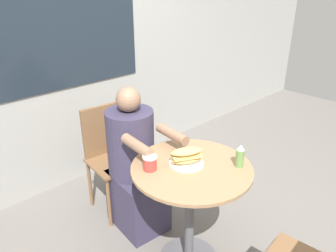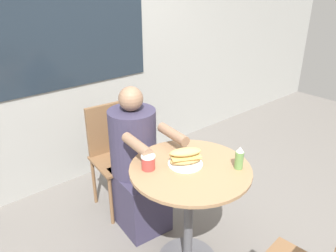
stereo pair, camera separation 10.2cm
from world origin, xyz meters
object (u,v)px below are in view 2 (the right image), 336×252
Objects in this scene: condiment_bottle at (239,158)px; cafe_table at (189,195)px; seated_diner at (137,169)px; sandwich_on_plate at (186,157)px; drink_cup at (148,162)px; diner_chair at (113,147)px.

cafe_table is at bearing 137.64° from condiment_bottle.
condiment_bottle is at bearing 112.47° from seated_diner.
sandwich_on_plate reaches higher than drink_cup.
diner_chair is 1.15m from condiment_bottle.
sandwich_on_plate is at bearing 97.53° from seated_diner.
diner_chair is 0.35m from seated_diner.
condiment_bottle is at bearing -48.63° from sandwich_on_plate.
cafe_table is 5.28× the size of condiment_bottle.
condiment_bottle reaches higher than diner_chair.
sandwich_on_plate is (0.00, 0.04, 0.25)m from cafe_table.
diner_chair is 0.78× the size of seated_diner.
cafe_table is at bearing 97.10° from seated_diner.
seated_diner is (-0.01, -0.35, -0.04)m from diner_chair.
condiment_bottle is at bearing 106.64° from diner_chair.
seated_diner is 0.54m from drink_cup.
sandwich_on_plate is at bearing 95.91° from diner_chair.
diner_chair is at bearing -86.44° from seated_diner.
drink_cup is (-0.20, 0.15, 0.25)m from cafe_table.
sandwich_on_plate reaches higher than cafe_table.
cafe_table is 8.47× the size of drink_cup.
diner_chair reaches higher than drink_cup.
seated_diner is at bearing 91.45° from cafe_table.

